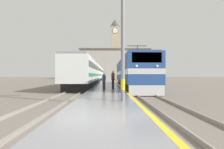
{
  "coord_description": "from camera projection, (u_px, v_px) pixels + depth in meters",
  "views": [
    {
      "loc": [
        0.15,
        -5.84,
        1.7
      ],
      "look_at": [
        0.74,
        24.51,
        1.77
      ],
      "focal_mm": 28.0,
      "sensor_mm": 36.0,
      "label": 1
    }
  ],
  "objects": [
    {
      "name": "ground_plane",
      "position": [
        108.0,
        83.0,
        35.83
      ],
      "size": [
        200.0,
        200.0,
        0.0
      ],
      "primitive_type": "plane",
      "color": "#70665B"
    },
    {
      "name": "platform",
      "position": [
        108.0,
        84.0,
        30.83
      ],
      "size": [
        3.53,
        140.0,
        0.29
      ],
      "color": "gray",
      "rests_on": "ground"
    },
    {
      "name": "rail_track_near",
      "position": [
        125.0,
        84.0,
        30.89
      ],
      "size": [
        2.83,
        140.0,
        0.16
      ],
      "color": "#70665B",
      "rests_on": "ground"
    },
    {
      "name": "rail_track_far",
      "position": [
        90.0,
        84.0,
        30.77
      ],
      "size": [
        2.84,
        140.0,
        0.16
      ],
      "color": "#70665B",
      "rests_on": "ground"
    },
    {
      "name": "locomotive_train",
      "position": [
        131.0,
        73.0,
        22.79
      ],
      "size": [
        2.92,
        18.94,
        4.75
      ],
      "color": "black",
      "rests_on": "ground"
    },
    {
      "name": "passenger_train",
      "position": [
        94.0,
        73.0,
        38.06
      ],
      "size": [
        2.92,
        45.38,
        3.78
      ],
      "color": "black",
      "rests_on": "ground"
    },
    {
      "name": "catenary_mast",
      "position": [
        125.0,
        23.0,
        9.46
      ],
      "size": [
        2.47,
        0.23,
        8.28
      ],
      "color": "gray",
      "rests_on": "platform"
    },
    {
      "name": "person_on_platform",
      "position": [
        104.0,
        81.0,
        16.86
      ],
      "size": [
        0.34,
        0.34,
        1.59
      ],
      "color": "#23232D",
      "rests_on": "platform"
    },
    {
      "name": "second_waiting_passenger",
      "position": [
        113.0,
        79.0,
        17.89
      ],
      "size": [
        0.34,
        0.34,
        1.83
      ],
      "color": "#23232D",
      "rests_on": "platform"
    },
    {
      "name": "clock_tower",
      "position": [
        115.0,
        47.0,
        78.24
      ],
      "size": [
        4.3,
        4.3,
        26.66
      ],
      "color": "tan",
      "rests_on": "ground"
    },
    {
      "name": "station_building",
      "position": [
        115.0,
        64.0,
        71.54
      ],
      "size": [
        27.9,
        9.4,
        12.01
      ],
      "color": "#A8A399",
      "rests_on": "ground"
    }
  ]
}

